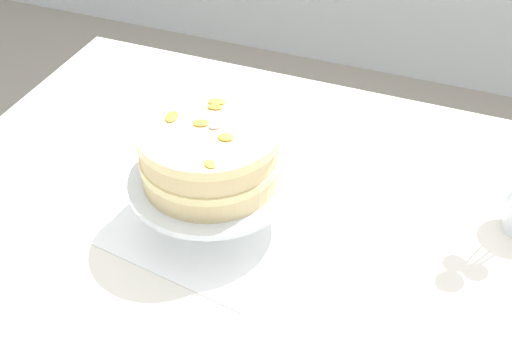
{
  "coord_description": "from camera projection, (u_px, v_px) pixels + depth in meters",
  "views": [
    {
      "loc": [
        0.31,
        -0.91,
        1.62
      ],
      "look_at": [
        -0.05,
        -0.01,
        0.86
      ],
      "focal_mm": 50.15,
      "sensor_mm": 36.0,
      "label": 1
    }
  ],
  "objects": [
    {
      "name": "dining_table",
      "position": [
        277.0,
        271.0,
        1.33
      ],
      "size": [
        1.4,
        1.0,
        0.74
      ],
      "color": "white",
      "rests_on": "ground"
    },
    {
      "name": "layer_cake",
      "position": [
        209.0,
        153.0,
        1.21
      ],
      "size": [
        0.24,
        0.24,
        0.12
      ],
      "color": "beige",
      "rests_on": "cake_stand"
    },
    {
      "name": "linen_napkin",
      "position": [
        213.0,
        220.0,
        1.3
      ],
      "size": [
        0.37,
        0.37,
        0.0
      ],
      "primitive_type": "cube",
      "rotation": [
        0.0,
        0.0,
        -0.15
      ],
      "color": "white",
      "rests_on": "dining_table"
    },
    {
      "name": "cake_stand",
      "position": [
        211.0,
        186.0,
        1.25
      ],
      "size": [
        0.29,
        0.29,
        0.1
      ],
      "color": "silver",
      "rests_on": "linen_napkin"
    }
  ]
}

